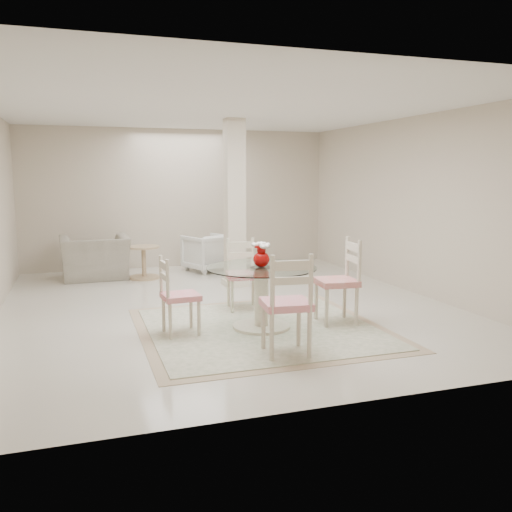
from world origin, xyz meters
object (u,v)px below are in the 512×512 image
object	(u,v)px
red_vase	(261,255)
recliner_taupe	(95,258)
dining_chair_north	(242,269)
armchair_white	(207,253)
dining_chair_west	(175,290)
column	(235,204)
dining_chair_south	(288,297)
dining_table	(261,298)
dining_chair_east	(342,275)
side_table	(144,264)

from	to	relation	value
red_vase	recliner_taupe	distance (m)	4.31
red_vase	recliner_taupe	size ratio (longest dim) A/B	0.26
dining_chair_north	armchair_white	distance (m)	3.05
dining_chair_west	red_vase	bearing A→B (deg)	-97.29
column	recliner_taupe	distance (m)	2.73
column	dining_chair_south	bearing A→B (deg)	-97.65
dining_table	recliner_taupe	distance (m)	4.28
dining_table	armchair_white	distance (m)	4.06
dining_chair_south	dining_chair_north	bearing A→B (deg)	-87.20
red_vase	dining_chair_north	distance (m)	1.07
dining_chair_east	dining_chair_north	xyz separation A→B (m)	(-0.95, 1.08, -0.05)
recliner_taupe	armchair_white	size ratio (longest dim) A/B	1.50
dining_chair_east	dining_chair_south	size ratio (longest dim) A/B	0.99
column	dining_chair_east	world-z (taller)	column
red_vase	dining_chair_south	distance (m)	1.06
column	recliner_taupe	bearing A→B (deg)	148.45
red_vase	dining_table	bearing A→B (deg)	161.57
column	armchair_white	bearing A→B (deg)	94.58
dining_table	red_vase	size ratio (longest dim) A/B	4.38
dining_chair_north	column	bearing A→B (deg)	84.45
column	dining_chair_south	size ratio (longest dim) A/B	2.31
dining_table	recliner_taupe	bearing A→B (deg)	114.31
dining_chair_north	recliner_taupe	xyz separation A→B (m)	(-1.83, 2.89, -0.18)
column	dining_chair_north	xyz separation A→B (m)	(-0.35, -1.55, -0.79)
dining_table	red_vase	bearing A→B (deg)	-18.43
dining_chair_east	dining_chair_south	distance (m)	1.45
dining_chair_north	side_table	world-z (taller)	dining_chair_north
armchair_white	side_table	size ratio (longest dim) A/B	1.33
column	armchair_white	xyz separation A→B (m)	(-0.12, 1.48, -1.00)
dining_chair_east	recliner_taupe	xyz separation A→B (m)	(-2.79, 3.97, -0.23)
side_table	dining_chair_west	bearing A→B (deg)	-91.05
armchair_white	side_table	xyz separation A→B (m)	(-1.24, -0.42, -0.08)
column	dining_table	distance (m)	2.77
dining_table	dining_chair_north	bearing A→B (deg)	86.15
dining_chair_east	dining_chair_north	world-z (taller)	dining_chair_east
dining_table	recliner_taupe	xyz separation A→B (m)	(-1.76, 3.90, -0.01)
dining_chair_north	recliner_taupe	distance (m)	3.42
dining_chair_east	dining_chair_north	bearing A→B (deg)	-133.26
column	red_vase	size ratio (longest dim) A/B	9.13
dining_chair_west	dining_chair_east	bearing A→B (deg)	-97.59
dining_chair_south	dining_chair_east	bearing A→B (deg)	-132.13
red_vase	dining_chair_south	world-z (taller)	dining_chair_south
column	dining_chair_north	distance (m)	1.78
dining_chair_north	side_table	bearing A→B (deg)	118.23
dining_chair_west	recliner_taupe	distance (m)	3.92
dining_chair_south	side_table	bearing A→B (deg)	-72.66
dining_chair_west	dining_chair_south	bearing A→B (deg)	-142.96
dining_chair_east	recliner_taupe	distance (m)	4.85
dining_chair_south	dining_table	bearing A→B (deg)	-87.20
dining_chair_east	red_vase	bearing A→B (deg)	-88.38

